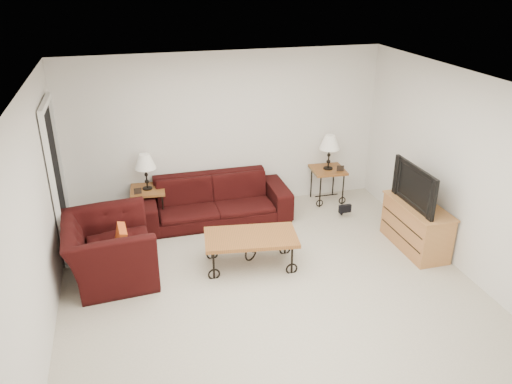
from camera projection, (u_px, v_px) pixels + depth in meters
ground at (271, 288)px, 6.20m from camera, size 5.00×5.00×0.00m
wall_back at (226, 132)px, 7.89m from camera, size 5.00×0.02×2.50m
wall_front at (377, 341)px, 3.49m from camera, size 5.00×0.02×2.50m
wall_left at (36, 223)px, 5.09m from camera, size 0.02×5.00×2.50m
wall_right at (464, 174)px, 6.29m from camera, size 0.02×5.00×2.50m
ceiling at (274, 86)px, 5.18m from camera, size 5.00×5.00×0.00m
doorway at (57, 182)px, 6.65m from camera, size 0.08×0.94×2.04m
sofa at (214, 200)px, 7.77m from camera, size 2.31×0.90×0.67m
side_table_left at (149, 205)px, 7.72m from camera, size 0.54×0.54×0.55m
side_table_right at (327, 185)px, 8.41m from camera, size 0.56×0.56×0.58m
lamp_left at (146, 172)px, 7.49m from camera, size 0.34×0.34×0.55m
lamp_right at (329, 152)px, 8.17m from camera, size 0.35×0.35×0.58m
photo_frame_left at (138, 191)px, 7.42m from camera, size 0.11×0.03×0.09m
photo_frame_right at (340, 168)px, 8.18m from camera, size 0.12×0.05×0.10m
coffee_table at (251, 251)px, 6.59m from camera, size 1.27×0.80×0.45m
armchair at (109, 249)px, 6.30m from camera, size 1.14×1.28×0.79m
throw_pillow at (121, 241)px, 6.24m from camera, size 0.12×0.36×0.36m
tv_stand at (416, 226)px, 6.98m from camera, size 0.46×1.10×0.66m
television at (421, 186)px, 6.73m from camera, size 0.13×0.99×0.57m
backpack at (342, 204)px, 7.95m from camera, size 0.31×0.25×0.39m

